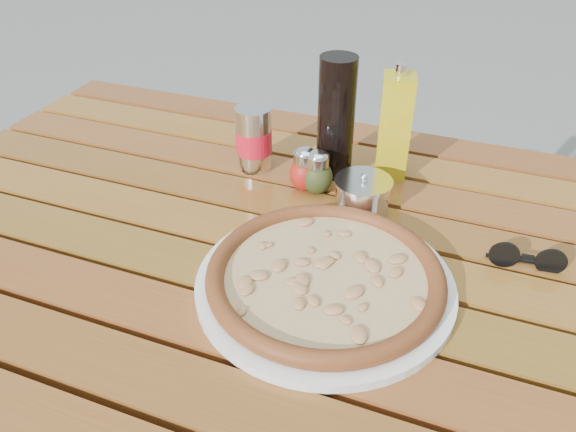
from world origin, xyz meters
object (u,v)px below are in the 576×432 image
(table, at_px, (284,275))
(parmesan_tin, at_px, (362,195))
(sunglasses, at_px, (527,258))
(dark_bottle, at_px, (336,118))
(pepper_shaker, at_px, (305,170))
(soda_can, at_px, (254,139))
(oregano_shaker, at_px, (317,173))
(plate, at_px, (325,284))
(olive_oil_cruet, at_px, (394,126))
(pizza, at_px, (325,275))

(table, relative_size, parmesan_tin, 12.37)
(table, relative_size, sunglasses, 12.71)
(table, bearing_deg, dark_bottle, 87.17)
(pepper_shaker, distance_m, soda_can, 0.12)
(oregano_shaker, relative_size, parmesan_tin, 0.72)
(pepper_shaker, distance_m, parmesan_tin, 0.12)
(soda_can, bearing_deg, pepper_shaker, -19.02)
(plate, distance_m, oregano_shaker, 0.25)
(pepper_shaker, distance_m, sunglasses, 0.39)
(pepper_shaker, height_order, olive_oil_cruet, olive_oil_cruet)
(pizza, bearing_deg, plate, 180.00)
(dark_bottle, relative_size, olive_oil_cruet, 1.05)
(pizza, xyz_separation_m, soda_can, (-0.23, 0.28, 0.04))
(pizza, relative_size, dark_bottle, 1.87)
(dark_bottle, height_order, soda_can, dark_bottle)
(sunglasses, bearing_deg, plate, -156.61)
(table, bearing_deg, plate, -41.75)
(table, height_order, dark_bottle, dark_bottle)
(soda_can, xyz_separation_m, sunglasses, (0.49, -0.13, -0.04))
(pizza, distance_m, olive_oil_cruet, 0.35)
(oregano_shaker, relative_size, sunglasses, 0.74)
(oregano_shaker, bearing_deg, table, -91.76)
(table, height_order, pepper_shaker, pepper_shaker)
(oregano_shaker, distance_m, soda_can, 0.15)
(soda_can, bearing_deg, sunglasses, -14.58)
(plate, distance_m, dark_bottle, 0.34)
(table, xyz_separation_m, dark_bottle, (0.01, 0.23, 0.19))
(dark_bottle, xyz_separation_m, sunglasses, (0.34, -0.16, -0.09))
(soda_can, relative_size, sunglasses, 1.09)
(oregano_shaker, distance_m, dark_bottle, 0.11)
(dark_bottle, xyz_separation_m, olive_oil_cruet, (0.10, 0.03, -0.01))
(plate, xyz_separation_m, olive_oil_cruet, (0.01, 0.34, 0.09))
(pepper_shaker, bearing_deg, dark_bottle, 67.83)
(dark_bottle, bearing_deg, plate, -74.81)
(pepper_shaker, relative_size, oregano_shaker, 1.00)
(soda_can, distance_m, olive_oil_cruet, 0.26)
(plate, xyz_separation_m, pepper_shaker, (-0.11, 0.24, 0.03))
(parmesan_tin, bearing_deg, soda_can, 162.78)
(plate, height_order, oregano_shaker, oregano_shaker)
(pizza, relative_size, pepper_shaker, 5.01)
(pizza, bearing_deg, soda_can, 129.69)
(sunglasses, bearing_deg, parmesan_tin, 161.27)
(table, relative_size, pepper_shaker, 17.07)
(pizza, height_order, dark_bottle, dark_bottle)
(pizza, distance_m, sunglasses, 0.30)
(pizza, relative_size, oregano_shaker, 5.01)
(table, height_order, soda_can, soda_can)
(table, distance_m, parmesan_tin, 0.19)
(table, xyz_separation_m, pizza, (0.10, -0.09, 0.10))
(pepper_shaker, xyz_separation_m, oregano_shaker, (0.02, -0.00, 0.00))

